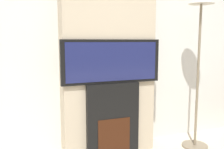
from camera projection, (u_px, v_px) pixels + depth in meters
name	position (u px, v px, depth m)	size (l,w,h in m)	color
wall_back	(103.00, 41.00, 3.09)	(6.00, 0.06, 2.70)	silver
chimney_breast	(108.00, 41.00, 2.92)	(1.10, 0.29, 2.70)	tan
fireplace	(112.00, 120.00, 2.91)	(0.62, 0.15, 0.87)	black
television	(112.00, 62.00, 2.81)	(1.16, 0.07, 0.50)	black
floor_lamp	(200.00, 39.00, 3.03)	(0.32, 0.32, 1.89)	#726651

